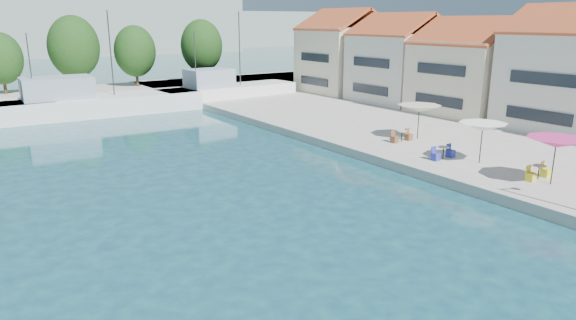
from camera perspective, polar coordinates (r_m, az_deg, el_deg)
quay_right at (r=47.18m, az=20.79°, el=3.80°), size 32.00×92.00×0.60m
quay_far at (r=64.62m, az=-26.68°, el=6.02°), size 90.00×16.00×0.60m
hill_east at (r=185.25m, az=-16.88°, el=13.71°), size 140.00×40.00×12.00m
building_03 at (r=45.15m, az=29.16°, el=9.08°), size 8.40×8.80×10.20m
building_04 at (r=49.92m, az=19.84°, el=9.94°), size 9.00×8.80×9.20m
building_05 at (r=55.71m, az=12.31°, el=11.19°), size 8.40×8.80×9.70m
building_06 at (r=62.26m, az=6.24°, el=12.05°), size 9.00×8.80×10.20m
trawler_03 at (r=53.36m, az=-21.36°, el=5.80°), size 20.64×6.16×10.20m
trawler_04 at (r=58.31m, az=-6.97°, el=7.45°), size 16.33×5.40×10.20m
tree_05 at (r=68.29m, az=-29.27°, el=9.81°), size 4.75×4.75×7.03m
tree_06 at (r=68.89m, az=-22.71°, el=11.51°), size 6.03×6.03×8.93m
tree_07 at (r=70.04m, az=-16.63°, el=11.51°), size 5.22×5.22×7.72m
tree_08 at (r=73.63m, az=-9.58°, el=12.41°), size 5.72×5.72×8.47m
umbrella_pink at (r=29.52m, az=27.65°, el=1.70°), size 3.02×3.02×2.48m
umbrella_white at (r=32.37m, az=20.82°, el=3.45°), size 2.81×2.81×2.44m
umbrella_cream at (r=37.72m, az=14.38°, el=5.57°), size 3.09×3.09×2.47m
cafe_table_01 at (r=30.69m, az=26.06°, el=-1.39°), size 1.82×0.70×0.76m
cafe_table_02 at (r=33.02m, az=16.86°, el=0.61°), size 1.82×0.70×0.76m
cafe_table_03 at (r=37.04m, az=12.52°, el=2.45°), size 1.82×0.70×0.76m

